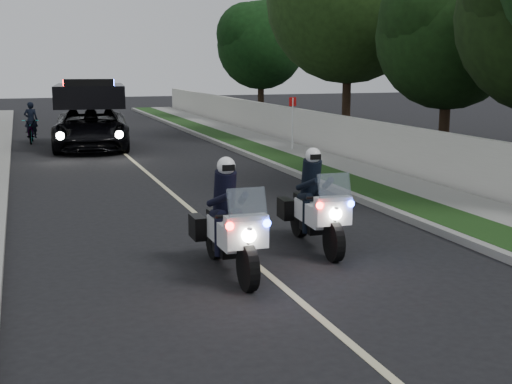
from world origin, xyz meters
The scene contains 16 objects.
ground centered at (0.00, 0.00, 0.00)m, with size 120.00×120.00×0.00m, color black.
curb_right centered at (4.10, 10.00, 0.07)m, with size 0.20×60.00×0.15m, color gray.
grass_verge centered at (4.80, 10.00, 0.08)m, with size 1.20×60.00×0.16m, color #193814.
sidewalk_right centered at (6.10, 10.00, 0.08)m, with size 1.40×60.00×0.16m, color gray.
property_wall centered at (7.10, 10.00, 0.75)m, with size 0.22×60.00×1.50m, color beige.
curb_left centered at (-4.10, 10.00, 0.07)m, with size 0.20×60.00×0.15m, color gray.
lane_marking centered at (0.00, 10.00, 0.00)m, with size 0.12×50.00×0.01m, color #BFB78C.
police_moto_left centered at (-0.55, 0.40, 0.00)m, with size 0.77×2.20×1.87m, color silver, non-canonical shape.
police_moto_right centered at (1.36, 1.36, 0.00)m, with size 0.75×2.15×1.83m, color white, non-canonical shape.
police_suv centered at (-0.98, 17.78, 0.00)m, with size 2.79×6.02×2.93m, color black.
bicycle centered at (-3.17, 20.62, 0.00)m, with size 0.67×1.92×1.00m, color black.
cyclist centered at (-3.17, 20.62, 0.00)m, with size 0.55×0.37×1.52m, color black.
sign_post centered at (6.00, 14.02, 0.00)m, with size 0.34×0.34×2.14m, color #AB0C1E, non-canonical shape.
tree_right_c centered at (10.09, 10.33, 0.00)m, with size 4.88×4.88×8.14m, color black, non-canonical shape.
tree_right_d centered at (9.54, 16.73, 0.00)m, with size 6.83×6.83×11.38m, color #224115, non-canonical shape.
tree_right_e centered at (9.70, 28.15, 0.00)m, with size 5.02×5.02×8.37m, color black, non-canonical shape.
Camera 1 is at (-3.59, -9.79, 3.32)m, focal length 48.26 mm.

